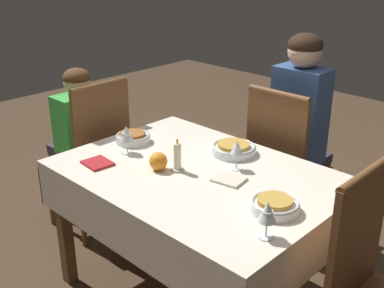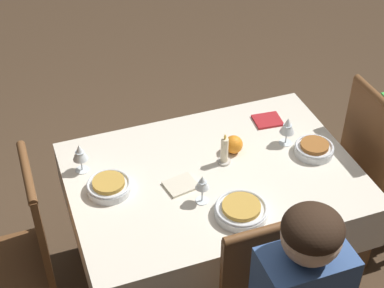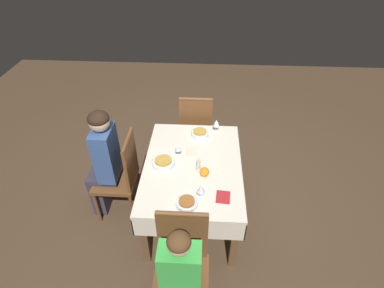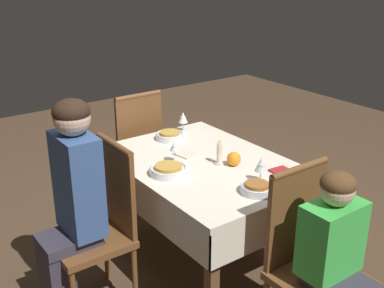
% 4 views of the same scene
% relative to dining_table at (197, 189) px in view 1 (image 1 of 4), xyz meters
% --- Properties ---
extents(dining_table, '(1.31, 0.93, 0.73)m').
position_rel_dining_table_xyz_m(dining_table, '(0.00, 0.00, 0.00)').
color(dining_table, silver).
rests_on(dining_table, ground_plane).
extents(chair_south, '(0.42, 0.42, 1.00)m').
position_rel_dining_table_xyz_m(chair_south, '(-0.02, -0.72, -0.10)').
color(chair_south, brown).
rests_on(chair_south, ground_plane).
extents(chair_east, '(0.42, 0.42, 1.00)m').
position_rel_dining_table_xyz_m(chair_east, '(0.91, -0.03, -0.10)').
color(chair_east, brown).
rests_on(chair_east, ground_plane).
extents(person_adult_denim, '(0.30, 0.34, 1.27)m').
position_rel_dining_table_xyz_m(person_adult_denim, '(-0.02, -0.88, 0.08)').
color(person_adult_denim, '#383342').
rests_on(person_adult_denim, ground_plane).
extents(person_child_green, '(0.33, 0.30, 1.04)m').
position_rel_dining_table_xyz_m(person_child_green, '(1.08, -0.03, -0.06)').
color(person_child_green, '#383342').
rests_on(person_child_green, ground_plane).
extents(bowl_south, '(0.23, 0.23, 0.06)m').
position_rel_dining_table_xyz_m(bowl_south, '(0.01, -0.28, 0.12)').
color(bowl_south, silver).
rests_on(bowl_south, dining_table).
extents(wine_glass_south, '(0.06, 0.06, 0.14)m').
position_rel_dining_table_xyz_m(wine_glass_south, '(-0.11, -0.15, 0.19)').
color(wine_glass_south, white).
rests_on(wine_glass_south, dining_table).
extents(bowl_east, '(0.19, 0.19, 0.06)m').
position_rel_dining_table_xyz_m(bowl_east, '(0.50, -0.02, 0.12)').
color(bowl_east, silver).
rests_on(bowl_east, dining_table).
extents(wine_glass_east, '(0.07, 0.07, 0.15)m').
position_rel_dining_table_xyz_m(wine_glass_east, '(0.41, 0.09, 0.19)').
color(wine_glass_east, white).
rests_on(wine_glass_east, dining_table).
extents(bowl_west, '(0.20, 0.20, 0.06)m').
position_rel_dining_table_xyz_m(bowl_west, '(-0.47, 0.05, 0.12)').
color(bowl_west, silver).
rests_on(bowl_west, dining_table).
extents(wine_glass_west, '(0.07, 0.07, 0.15)m').
position_rel_dining_table_xyz_m(wine_glass_west, '(-0.56, 0.23, 0.19)').
color(wine_glass_west, white).
rests_on(wine_glass_west, dining_table).
extents(candle_centerpiece, '(0.06, 0.06, 0.16)m').
position_rel_dining_table_xyz_m(candle_centerpiece, '(0.07, 0.06, 0.15)').
color(candle_centerpiece, beige).
rests_on(candle_centerpiece, dining_table).
extents(orange_fruit, '(0.09, 0.09, 0.09)m').
position_rel_dining_table_xyz_m(orange_fruit, '(0.15, 0.11, 0.13)').
color(orange_fruit, orange).
rests_on(orange_fruit, dining_table).
extents(napkin_red_folded, '(0.15, 0.14, 0.01)m').
position_rel_dining_table_xyz_m(napkin_red_folded, '(-0.17, -0.03, 0.10)').
color(napkin_red_folded, beige).
rests_on(napkin_red_folded, dining_table).
extents(napkin_spare_side, '(0.15, 0.13, 0.01)m').
position_rel_dining_table_xyz_m(napkin_spare_side, '(0.40, 0.28, 0.10)').
color(napkin_spare_side, '#AD2328').
rests_on(napkin_spare_side, dining_table).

